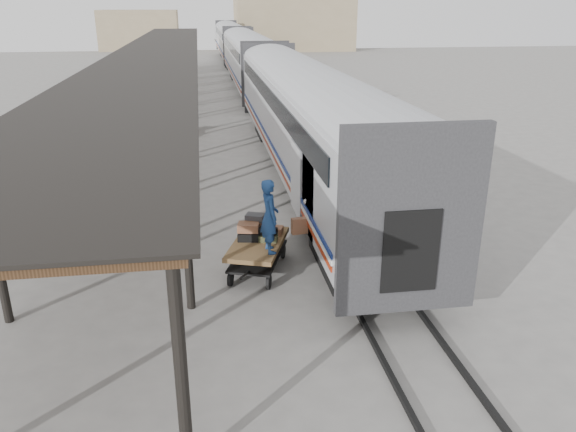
% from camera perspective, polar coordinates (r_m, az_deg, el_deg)
% --- Properties ---
extents(ground, '(160.00, 160.00, 0.00)m').
position_cam_1_polar(ground, '(15.52, -4.71, -5.22)').
color(ground, slate).
rests_on(ground, ground).
extents(train, '(3.45, 76.01, 4.01)m').
position_cam_1_polar(train, '(48.08, -3.98, 15.78)').
color(train, silver).
rests_on(train, ground).
extents(canopy, '(4.90, 64.30, 4.15)m').
position_cam_1_polar(canopy, '(38.13, -13.01, 16.03)').
color(canopy, '#422B19').
rests_on(canopy, ground).
extents(rails, '(1.54, 150.00, 0.12)m').
position_cam_1_polar(rails, '(48.58, -3.91, 12.71)').
color(rails, black).
rests_on(rails, ground).
extents(building_far, '(18.00, 10.00, 8.00)m').
position_cam_1_polar(building_far, '(93.18, 0.53, 18.98)').
color(building_far, tan).
rests_on(building_far, ground).
extents(building_left, '(12.00, 8.00, 6.00)m').
position_cam_1_polar(building_left, '(96.46, -14.84, 17.80)').
color(building_left, tan).
rests_on(building_left, ground).
extents(baggage_cart, '(1.97, 2.68, 0.86)m').
position_cam_1_polar(baggage_cart, '(15.02, -3.08, -3.37)').
color(baggage_cart, brown).
rests_on(baggage_cart, ground).
extents(suitcase_stack, '(1.32, 1.19, 0.60)m').
position_cam_1_polar(suitcase_stack, '(15.20, -3.18, -1.32)').
color(suitcase_stack, '#3A3A3D').
rests_on(suitcase_stack, baggage_cart).
extents(luggage_tug, '(0.94, 1.41, 1.18)m').
position_cam_1_polar(luggage_tug, '(31.03, -12.77, 8.61)').
color(luggage_tug, maroon).
rests_on(luggage_tug, ground).
extents(porter, '(0.56, 0.76, 1.91)m').
position_cam_1_polar(porter, '(14.00, -1.89, -0.01)').
color(porter, navy).
rests_on(porter, baggage_cart).
extents(pedestrian, '(0.91, 0.38, 1.54)m').
position_cam_1_polar(pedestrian, '(29.32, -14.08, 8.28)').
color(pedestrian, black).
rests_on(pedestrian, ground).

